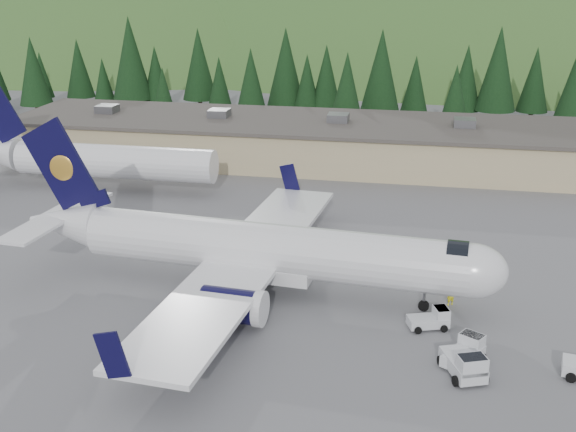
% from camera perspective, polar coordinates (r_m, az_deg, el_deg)
% --- Properties ---
extents(ground, '(600.00, 600.00, 0.00)m').
position_cam_1_polar(ground, '(54.54, -1.21, -6.03)').
color(ground, slate).
extents(airliner, '(37.35, 35.07, 12.39)m').
position_cam_1_polar(airliner, '(53.52, -2.35, -2.69)').
color(airliner, white).
rests_on(airliner, ground).
extents(second_airliner, '(27.50, 11.00, 10.05)m').
position_cam_1_polar(second_airliner, '(81.10, -15.36, 4.35)').
color(second_airliner, white).
rests_on(second_airliner, ground).
extents(baggage_tug_a, '(2.99, 2.30, 1.44)m').
position_cam_1_polar(baggage_tug_a, '(50.19, 11.28, -7.99)').
color(baggage_tug_a, silver).
rests_on(baggage_tug_a, ground).
extents(baggage_tug_c, '(2.92, 3.41, 1.63)m').
position_cam_1_polar(baggage_tug_c, '(46.58, 13.85, -10.37)').
color(baggage_tug_c, silver).
rests_on(baggage_tug_c, ground).
extents(terminal_building, '(71.00, 17.00, 6.10)m').
position_cam_1_polar(terminal_building, '(89.95, 0.75, 6.02)').
color(terminal_building, tan).
rests_on(terminal_building, ground).
extents(baggage_tug_d, '(3.03, 3.84, 1.84)m').
position_cam_1_polar(baggage_tug_d, '(45.02, 13.84, -11.34)').
color(baggage_tug_d, silver).
rests_on(baggage_tug_d, ground).
extents(ramp_worker, '(0.75, 0.70, 1.72)m').
position_cam_1_polar(ramp_worker, '(53.51, 12.73, -6.04)').
color(ramp_worker, '#FFF51F').
rests_on(ramp_worker, ground).
extents(tree_line, '(111.76, 18.67, 14.18)m').
position_cam_1_polar(tree_line, '(113.57, 1.39, 11.17)').
color(tree_line, black).
rests_on(tree_line, ground).
extents(hills, '(614.00, 330.00, 300.00)m').
position_cam_1_polar(hills, '(280.00, 18.95, -4.03)').
color(hills, '#2B6224').
rests_on(hills, ground).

